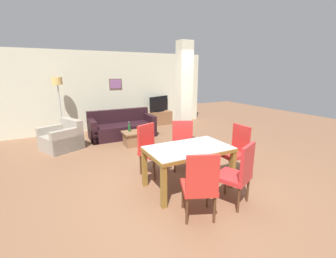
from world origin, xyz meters
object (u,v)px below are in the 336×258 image
floor_lamp (58,87)px  dining_chair_near_right (238,172)px  dining_chair_head_right (236,148)px  sofa (122,128)px  bottle (129,128)px  dining_table (188,156)px  dining_chair_far_left (151,147)px  tv_stand (159,118)px  dining_chair_near_left (200,184)px  tv_screen (159,104)px  armchair (62,139)px  dining_chair_far_right (183,143)px  coffee_table (137,138)px

floor_lamp → dining_chair_near_right: bearing=-68.0°
dining_chair_near_right → dining_chair_head_right: 1.12m
sofa → bottle: size_ratio=7.25×
dining_table → dining_chair_far_left: bearing=113.3°
dining_chair_head_right → floor_lamp: bearing=32.8°
sofa → tv_stand: size_ratio=2.04×
sofa → dining_chair_near_left: bearing=87.0°
dining_chair_near_right → sofa: (-0.49, 4.55, -0.26)m
dining_chair_head_right → tv_screen: bearing=-6.5°
armchair → floor_lamp: bearing=-28.6°
dining_chair_near_right → armchair: size_ratio=0.89×
dining_chair_far_left → sofa: dining_chair_far_left is taller
dining_chair_near_right → floor_lamp: size_ratio=0.54×
dining_chair_far_right → bottle: dining_chair_far_right is taller
dining_chair_near_right → dining_chair_far_right: 1.62m
dining_chair_near_right → dining_chair_far_right: same height
dining_chair_head_right → dining_chair_far_right: size_ratio=1.00×
dining_chair_head_right → armchair: size_ratio=0.89×
coffee_table → tv_screen: tv_screen is taller
sofa → bottle: sofa is taller
dining_chair_far_right → tv_stand: 4.12m
dining_chair_far_left → armchair: (-1.52, 2.45, -0.27)m
dining_chair_near_left → tv_screen: (2.01, 5.55, 0.26)m
armchair → bottle: size_ratio=4.13×
dining_chair_far_right → floor_lamp: floor_lamp is taller
floor_lamp → dining_chair_head_right: bearing=-57.2°
dining_chair_near_right → sofa: dining_chair_near_right is taller
dining_chair_far_left → sofa: bearing=-118.0°
tv_screen → floor_lamp: (-3.45, -0.17, 0.75)m
dining_chair_near_left → coffee_table: (0.36, 3.55, -0.34)m
dining_table → dining_chair_far_right: 0.87m
dining_chair_near_left → armchair: 4.42m
armchair → tv_stand: (3.53, 1.40, -0.02)m
dining_chair_near_left → tv_screen: size_ratio=1.08×
dining_table → dining_chair_near_left: bearing=-112.9°
tv_screen → dining_table: bearing=47.3°
dining_chair_head_right → tv_screen: (0.53, 4.69, 0.26)m
dining_chair_head_right → dining_chair_far_left: same height
dining_table → dining_chair_near_right: dining_chair_near_right is taller
dining_chair_near_right → armchair: bearing=95.1°
floor_lamp → dining_chair_far_left: bearing=-68.6°
bottle → dining_chair_head_right: bearing=-65.1°
dining_chair_far_left → coffee_table: dining_chair_far_left is taller
dining_table → sofa: sofa is taller
bottle → floor_lamp: (-1.62, 1.75, 1.06)m
tv_stand → tv_screen: bearing=0.0°
bottle → coffee_table: bearing=-26.2°
dining_table → floor_lamp: size_ratio=0.78×
coffee_table → floor_lamp: (-1.80, 1.83, 1.35)m
dining_chair_head_right → bottle: dining_chair_head_right is taller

